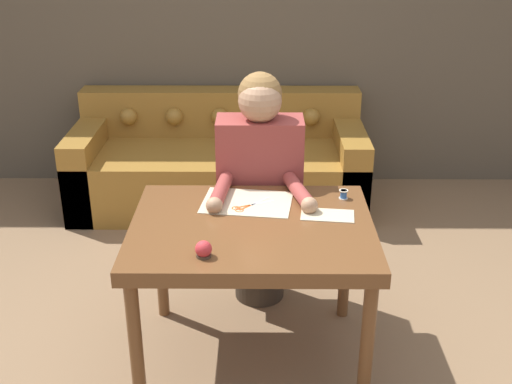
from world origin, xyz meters
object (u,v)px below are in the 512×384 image
(couch, at_px, (220,165))
(person, at_px, (260,188))
(scissors, at_px, (246,207))
(thread_spool, at_px, (344,194))
(dining_table, at_px, (252,240))
(pin_cushion, at_px, (204,250))

(couch, height_order, person, person)
(scissors, distance_m, thread_spool, 0.49)
(dining_table, xyz_separation_m, scissors, (-0.03, 0.17, 0.09))
(dining_table, height_order, thread_spool, thread_spool)
(thread_spool, bearing_deg, couch, 114.23)
(couch, distance_m, thread_spool, 1.81)
(dining_table, distance_m, couch, 1.92)
(couch, bearing_deg, thread_spool, -65.77)
(dining_table, distance_m, thread_spool, 0.54)
(scissors, relative_size, pin_cushion, 2.87)
(couch, distance_m, scissors, 1.77)
(thread_spool, bearing_deg, pin_cushion, -138.22)
(dining_table, relative_size, scissors, 5.39)
(pin_cushion, bearing_deg, person, 74.89)
(person, relative_size, thread_spool, 29.09)
(thread_spool, height_order, pin_cushion, pin_cushion)
(pin_cushion, bearing_deg, couch, 91.89)
(person, height_order, thread_spool, person)
(dining_table, bearing_deg, scissors, 100.07)
(dining_table, bearing_deg, person, 86.40)
(couch, bearing_deg, dining_table, -81.85)
(thread_spool, xyz_separation_m, pin_cushion, (-0.64, -0.57, 0.01))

